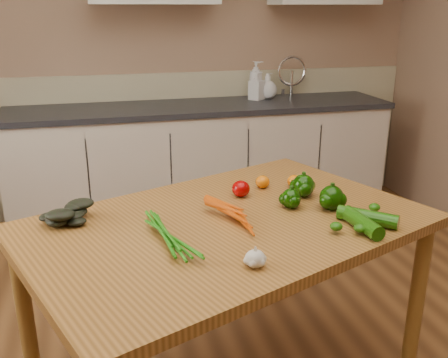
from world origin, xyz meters
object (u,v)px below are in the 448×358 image
table (227,241)px  tomato_a (241,189)px  soap_bottle_c (267,86)px  pepper_b (303,186)px  carrot_bunch (211,217)px  leafy_greens (69,209)px  tomato_b (263,182)px  pepper_c (332,198)px  zucchini_b (362,223)px  soap_bottle_a (256,80)px  garlic_bulb (255,259)px  tomato_c (294,181)px  zucchini_a (368,217)px  pepper_a (291,199)px  soap_bottle_b (257,85)px

table → tomato_a: size_ratio=22.47×
table → soap_bottle_c: (0.86, 2.02, 0.28)m
pepper_b → carrot_bunch: bearing=-155.3°
soap_bottle_c → leafy_greens: soap_bottle_c is taller
carrot_bunch → tomato_b: size_ratio=4.40×
pepper_c → zucchini_b: pepper_c is taller
soap_bottle_a → garlic_bulb: (-0.77, -2.41, -0.21)m
garlic_bulb → tomato_c: same height
soap_bottle_c → carrot_bunch: size_ratio=0.69×
soap_bottle_a → zucchini_a: bearing=-163.8°
soap_bottle_a → garlic_bulb: soap_bottle_a is taller
tomato_c → zucchini_b: bearing=-82.4°
pepper_c → tomato_b: (-0.19, 0.31, -0.02)m
garlic_bulb → soap_bottle_a: bearing=72.2°
pepper_a → pepper_b: pepper_b is taller
soap_bottle_a → pepper_a: (-0.48, -1.98, -0.20)m
soap_bottle_c → leafy_greens: size_ratio=0.90×
table → soap_bottle_c: size_ratio=9.10×
leafy_greens → tomato_a: (0.70, 0.10, -0.02)m
carrot_bunch → pepper_b: pepper_b is taller
pepper_a → tomato_a: pepper_a is taller
pepper_a → pepper_b: bearing=47.7°
tomato_c → carrot_bunch: bearing=-144.7°
garlic_bulb → tomato_b: size_ratio=1.04×
tomato_a → zucchini_b: bearing=-52.7°
soap_bottle_c → pepper_a: 2.05m
pepper_a → table: bearing=-168.1°
pepper_b → zucchini_b: (0.07, -0.37, -0.02)m
table → soap_bottle_a: (0.76, 2.04, 0.33)m
zucchini_a → zucchini_b: zucchini_b is taller
pepper_b → tomato_c: size_ratio=1.56×
leafy_greens → table: bearing=-12.7°
table → carrot_bunch: size_ratio=6.28×
soap_bottle_c → carrot_bunch: 2.27m
zucchini_b → pepper_c: bearing=95.4°
zucchini_b → table: bearing=155.6°
table → zucchini_a: 0.54m
soap_bottle_c → zucchini_b: bearing=171.5°
garlic_bulb → tomato_c: size_ratio=1.07×
leafy_greens → tomato_b: 0.85m
soap_bottle_b → table: bearing=-150.1°
garlic_bulb → tomato_a: (0.13, 0.60, 0.01)m
soap_bottle_b → zucchini_a: bearing=-136.1°
soap_bottle_c → zucchini_a: (-0.35, -2.19, -0.16)m
pepper_a → carrot_bunch: bearing=-164.3°
tomato_c → pepper_b: bearing=-93.1°
soap_bottle_c → leafy_greens: bearing=144.5°
soap_bottle_c → carrot_bunch: (-0.93, -2.06, -0.15)m
tomato_c → tomato_a: bearing=-168.3°
garlic_bulb → pepper_b: pepper_b is taller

